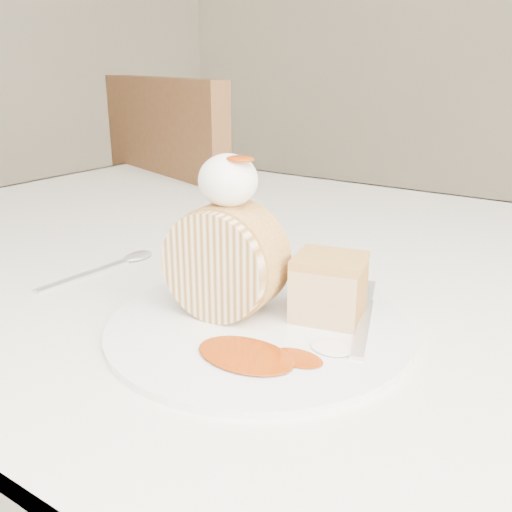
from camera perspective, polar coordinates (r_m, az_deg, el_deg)
The scene contains 10 objects.
table at distance 0.73m, azimuth 5.80°, elevation -6.93°, with size 1.40×0.90×0.75m.
chair_far at distance 1.37m, azimuth -4.59°, elevation 0.26°, with size 0.56×0.56×0.95m.
plate at distance 0.52m, azimuth 0.29°, elevation -7.06°, with size 0.27×0.27×0.01m, color white.
roulade_slice at distance 0.52m, azimuth -3.11°, elevation -0.52°, with size 0.10×0.10×0.06m, color beige.
cake_chunk at distance 0.52m, azimuth 7.28°, elevation -3.51°, with size 0.06×0.06×0.05m, color #C18749.
whipped_cream at distance 0.50m, azimuth -2.81°, elevation 7.57°, with size 0.05×0.05×0.05m, color silver.
caramel_drizzle at distance 0.48m, azimuth -1.62°, elevation 10.36°, with size 0.03×0.02×0.01m, color #8F2F05.
caramel_pool at distance 0.46m, azimuth -1.06°, elevation -9.84°, with size 0.08×0.06×0.00m, color #8F2F05, non-canonical shape.
fork at distance 0.51m, azimuth 10.63°, elevation -6.99°, with size 0.02×0.16×0.00m, color silver.
spoon at distance 0.66m, azimuth -16.79°, elevation -1.89°, with size 0.02×0.15×0.00m, color silver.
Camera 1 is at (0.31, -0.38, 0.98)m, focal length 40.00 mm.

